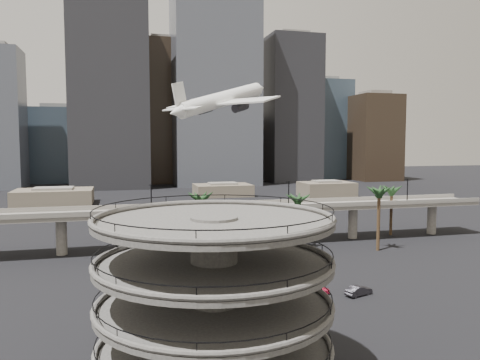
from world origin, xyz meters
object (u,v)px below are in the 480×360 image
object	(u,v)px
car_b	(359,291)
airborne_jet	(222,100)
car_a	(316,290)
overpass	(219,213)
parking_ramp	(214,285)

from	to	relation	value
car_b	airborne_jet	bearing A→B (deg)	-8.56
airborne_jet	car_a	distance (m)	60.95
airborne_jet	car_a	world-z (taller)	airborne_jet
overpass	car_a	world-z (taller)	overpass
airborne_jet	car_b	size ratio (longest dim) A/B	6.92
airborne_jet	car_b	bearing A→B (deg)	-116.80
parking_ramp	car_b	distance (m)	34.51
airborne_jet	overpass	bearing A→B (deg)	-141.91
parking_ramp	overpass	bearing A→B (deg)	77.57
parking_ramp	car_b	bearing A→B (deg)	37.71
parking_ramp	car_a	distance (m)	31.77
parking_ramp	car_b	world-z (taller)	parking_ramp
parking_ramp	car_b	xyz separation A→B (m)	(26.34, 20.36, -9.09)
parking_ramp	car_a	xyz separation A→B (m)	(20.39, 22.59, -9.13)
car_a	car_b	world-z (taller)	car_b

